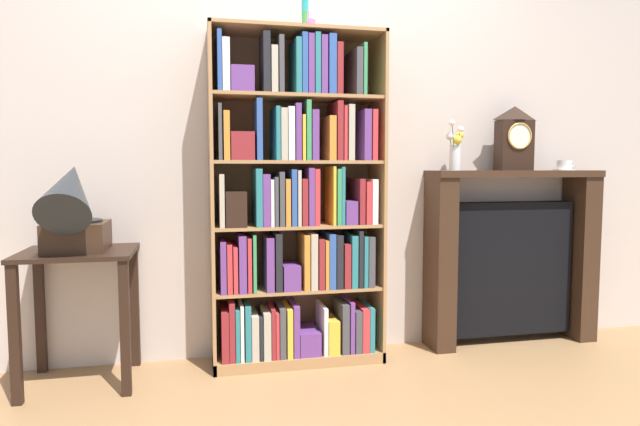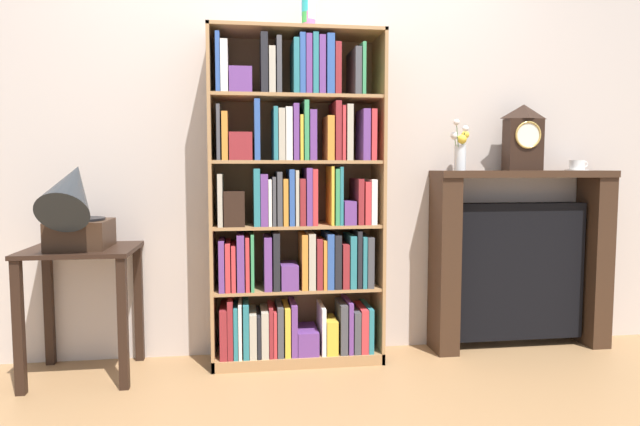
{
  "view_description": "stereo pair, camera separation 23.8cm",
  "coord_description": "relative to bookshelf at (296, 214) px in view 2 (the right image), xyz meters",
  "views": [
    {
      "loc": [
        -0.53,
        -2.85,
        1.08
      ],
      "look_at": [
        0.13,
        0.11,
        0.83
      ],
      "focal_mm": 30.8,
      "sensor_mm": 36.0,
      "label": 1
    },
    {
      "loc": [
        -0.29,
        -2.89,
        1.08
      ],
      "look_at": [
        0.13,
        0.11,
        0.83
      ],
      "focal_mm": 30.8,
      "sensor_mm": 36.0,
      "label": 2
    }
  ],
  "objects": [
    {
      "name": "flower_vase",
      "position": [
        0.95,
        0.03,
        0.36
      ],
      "size": [
        0.12,
        0.1,
        0.29
      ],
      "color": "silver",
      "rests_on": "fireplace_mantel"
    },
    {
      "name": "gramophone",
      "position": [
        -1.11,
        -0.16,
        0.07
      ],
      "size": [
        0.28,
        0.5,
        0.51
      ],
      "color": "#382316",
      "rests_on": "side_table_left"
    },
    {
      "name": "ground_plane",
      "position": [
        0.01,
        -0.1,
        -0.84
      ],
      "size": [
        7.96,
        6.4,
        0.02
      ],
      "primitive_type": "cube",
      "color": "#997047"
    },
    {
      "name": "cup_stack",
      "position": [
        0.07,
        0.01,
        1.1
      ],
      "size": [
        0.08,
        0.07,
        0.22
      ],
      "color": "pink",
      "rests_on": "bookshelf"
    },
    {
      "name": "teacup_with_saucer",
      "position": [
        1.69,
        0.04,
        0.26
      ],
      "size": [
        0.14,
        0.13,
        0.06
      ],
      "color": "white",
      "rests_on": "fireplace_mantel"
    },
    {
      "name": "fireplace_mantel",
      "position": [
        1.35,
        0.06,
        -0.31
      ],
      "size": [
        1.07,
        0.25,
        1.06
      ],
      "color": "#382316",
      "rests_on": "ground"
    },
    {
      "name": "mantel_clock",
      "position": [
        1.34,
        0.04,
        0.43
      ],
      "size": [
        0.21,
        0.12,
        0.38
      ],
      "color": "black",
      "rests_on": "fireplace_mantel"
    },
    {
      "name": "bookshelf",
      "position": [
        0.0,
        0.0,
        0.0
      ],
      "size": [
        0.94,
        0.31,
        1.82
      ],
      "color": "#A87A4C",
      "rests_on": "ground"
    },
    {
      "name": "side_table_left",
      "position": [
        -1.11,
        -0.07,
        -0.32
      ],
      "size": [
        0.54,
        0.48,
        0.67
      ],
      "color": "black",
      "rests_on": "ground"
    },
    {
      "name": "wall_back",
      "position": [
        0.12,
        0.21,
        0.48
      ],
      "size": [
        4.96,
        0.08,
        2.62
      ],
      "primitive_type": "cube",
      "color": "beige",
      "rests_on": "ground"
    }
  ]
}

